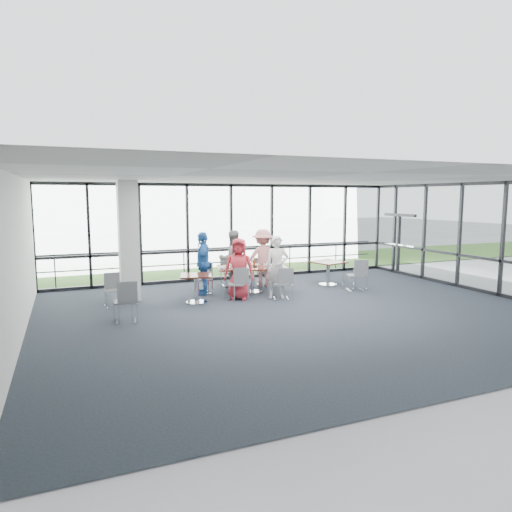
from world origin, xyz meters
name	(u,v)px	position (x,y,z in m)	size (l,w,h in m)	color
floor	(301,313)	(0.00, 0.00, -0.01)	(12.00, 10.00, 0.02)	#222632
ceiling	(303,178)	(0.00, 0.00, 3.20)	(12.00, 10.00, 0.04)	white
wall_left	(16,260)	(-6.00, 0.00, 1.60)	(0.10, 10.00, 3.20)	silver
wall_front	(479,283)	(0.00, -5.00, 1.60)	(12.00, 0.10, 3.20)	silver
curtain_wall_back	(231,232)	(0.00, 5.00, 1.60)	(12.00, 0.10, 3.20)	white
curtain_wall_right	(487,238)	(6.00, 0.00, 1.60)	(0.10, 10.00, 3.20)	white
exit_door	(399,245)	(6.00, 3.75, 1.05)	(0.12, 1.60, 2.10)	black
structural_column	(129,241)	(-3.60, 3.00, 1.60)	(0.50, 0.50, 3.20)	white
apron	(194,261)	(0.00, 10.00, -0.02)	(80.00, 70.00, 0.02)	slate
grass_strip	(206,266)	(0.00, 8.00, 0.01)	(80.00, 5.00, 0.01)	#2B5018
hangar_main	(173,194)	(4.00, 32.00, 3.00)	(24.00, 10.00, 6.00)	white
guard_rail	(226,262)	(0.00, 5.60, 0.50)	(0.06, 0.06, 12.00)	#2D2D33
main_table	(252,271)	(-0.18, 2.69, 0.63)	(2.20, 1.55, 0.75)	#390F07
side_table_left	(196,280)	(-2.05, 1.98, 0.62)	(0.98, 0.98, 0.75)	#390F07
side_table_right	(328,265)	(2.44, 2.77, 0.64)	(1.11, 1.11, 0.75)	#390F07
diner_near_left	(239,269)	(-0.85, 1.99, 0.83)	(0.81, 0.53, 1.67)	#BE2B35
diner_near_right	(277,267)	(0.15, 1.70, 0.86)	(0.63, 0.46, 1.72)	silver
diner_far_left	(232,259)	(-0.46, 3.61, 0.88)	(0.86, 0.53, 1.76)	slate
diner_far_right	(263,258)	(0.47, 3.40, 0.89)	(1.15, 0.59, 1.78)	tan
diner_end	(203,263)	(-1.57, 2.96, 0.89)	(1.05, 0.57, 1.79)	#235DAA
chair_main_nl	(236,284)	(-0.97, 1.88, 0.44)	(0.43, 0.43, 0.87)	slate
chair_main_nr	(281,284)	(0.20, 1.55, 0.42)	(0.42, 0.42, 0.85)	slate
chair_main_fl	(229,273)	(-0.51, 3.78, 0.43)	(0.42, 0.42, 0.86)	slate
chair_main_fr	(263,272)	(0.52, 3.46, 0.42)	(0.41, 0.41, 0.84)	slate
chair_main_end	(204,278)	(-1.55, 3.04, 0.44)	(0.43, 0.43, 0.88)	slate
chair_spare_la	(125,302)	(-3.99, 0.78, 0.46)	(0.45, 0.45, 0.92)	slate
chair_spare_lb	(113,291)	(-4.11, 2.37, 0.41)	(0.40, 0.40, 0.83)	slate
chair_spare_r	(355,275)	(2.72, 1.71, 0.46)	(0.45, 0.45, 0.91)	slate
plate_nl	(236,269)	(-0.76, 2.49, 0.76)	(0.26, 0.26, 0.01)	white
plate_nr	(274,268)	(0.32, 2.24, 0.76)	(0.26, 0.26, 0.01)	white
plate_fl	(233,265)	(-0.63, 3.12, 0.76)	(0.26, 0.26, 0.01)	white
plate_fr	(268,265)	(0.39, 2.85, 0.76)	(0.27, 0.27, 0.01)	white
plate_end	(224,267)	(-0.99, 2.85, 0.76)	(0.26, 0.26, 0.01)	white
tumbler_a	(246,266)	(-0.47, 2.46, 0.81)	(0.06, 0.06, 0.13)	white
tumbler_b	(265,265)	(0.08, 2.37, 0.82)	(0.07, 0.07, 0.14)	white
tumbler_c	(252,263)	(-0.09, 2.90, 0.82)	(0.07, 0.07, 0.14)	white
tumbler_d	(229,266)	(-0.89, 2.69, 0.82)	(0.07, 0.07, 0.14)	white
menu_a	(248,269)	(-0.45, 2.30, 0.75)	(0.33, 0.23, 0.00)	white
menu_b	(283,268)	(0.55, 2.17, 0.75)	(0.31, 0.22, 0.00)	white
menu_c	(255,264)	(0.07, 3.09, 0.75)	(0.29, 0.21, 0.00)	white
condiment_caddy	(255,266)	(-0.09, 2.66, 0.77)	(0.10, 0.07, 0.04)	black
ketchup_bottle	(254,264)	(-0.13, 2.68, 0.84)	(0.06, 0.06, 0.18)	#AC1305
green_bottle	(254,263)	(-0.09, 2.76, 0.85)	(0.05, 0.05, 0.20)	#236B27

